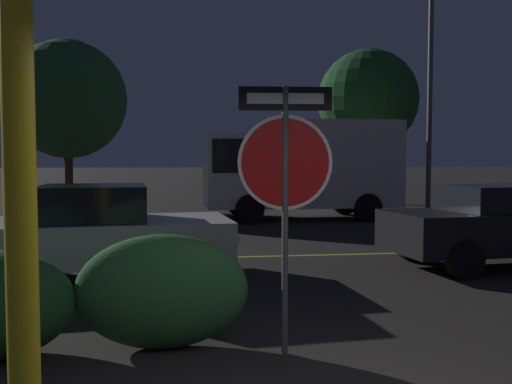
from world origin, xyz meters
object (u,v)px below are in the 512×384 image
(yellow_pole_left, at_px, (20,206))
(tree_0, at_px, (368,100))
(passing_car_2, at_px, (100,233))
(passing_car_3, at_px, (499,225))
(tree_1, at_px, (67,100))
(delivery_truck, at_px, (299,166))
(hedge_bush_2, at_px, (162,291))
(stop_sign, at_px, (285,165))
(street_lamp, at_px, (430,61))

(yellow_pole_left, height_order, tree_0, tree_0)
(passing_car_2, bearing_deg, passing_car_3, 86.28)
(tree_0, height_order, tree_1, tree_0)
(passing_car_3, distance_m, delivery_truck, 8.48)
(hedge_bush_2, distance_m, delivery_truck, 12.45)
(hedge_bush_2, xyz_separation_m, passing_car_2, (-1.03, 3.39, 0.16))
(stop_sign, height_order, street_lamp, street_lamp)
(yellow_pole_left, relative_size, passing_car_2, 0.79)
(stop_sign, bearing_deg, hedge_bush_2, 168.50)
(passing_car_3, height_order, street_lamp, street_lamp)
(yellow_pole_left, height_order, delivery_truck, yellow_pole_left)
(delivery_truck, xyz_separation_m, street_lamp, (4.23, -0.06, 3.30))
(passing_car_3, distance_m, tree_1, 17.01)
(stop_sign, distance_m, passing_car_3, 6.02)
(stop_sign, xyz_separation_m, passing_car_3, (4.48, 3.86, -1.08))
(street_lamp, xyz_separation_m, tree_0, (0.00, 5.96, -0.61))
(stop_sign, height_order, passing_car_2, stop_sign)
(passing_car_2, xyz_separation_m, delivery_truck, (4.91, 8.39, 0.94))
(yellow_pole_left, distance_m, tree_0, 22.35)
(stop_sign, relative_size, yellow_pole_left, 0.78)
(yellow_pole_left, bearing_deg, stop_sign, 53.99)
(passing_car_3, height_order, tree_0, tree_0)
(tree_0, bearing_deg, yellow_pole_left, -113.10)
(delivery_truck, bearing_deg, tree_0, -36.95)
(delivery_truck, height_order, street_lamp, street_lamp)
(tree_1, bearing_deg, delivery_truck, -34.18)
(delivery_truck, distance_m, street_lamp, 5.37)
(hedge_bush_2, height_order, passing_car_2, passing_car_2)
(hedge_bush_2, height_order, delivery_truck, delivery_truck)
(stop_sign, bearing_deg, passing_car_2, 125.03)
(delivery_truck, bearing_deg, street_lamp, -92.05)
(tree_1, bearing_deg, passing_car_3, -54.68)
(passing_car_2, bearing_deg, hedge_bush_2, 12.03)
(yellow_pole_left, xyz_separation_m, tree_1, (-3.41, 19.85, 2.50))
(hedge_bush_2, distance_m, passing_car_2, 3.55)
(passing_car_2, relative_size, delivery_truck, 0.69)
(passing_car_3, xyz_separation_m, delivery_truck, (-1.76, 8.24, 0.94))
(yellow_pole_left, bearing_deg, hedge_bush_2, 77.81)
(hedge_bush_2, bearing_deg, street_lamp, 55.31)
(yellow_pole_left, distance_m, passing_car_3, 8.88)
(stop_sign, height_order, hedge_bush_2, stop_sign)
(passing_car_3, bearing_deg, passing_car_2, -94.53)
(passing_car_2, distance_m, delivery_truck, 9.77)
(hedge_bush_2, xyz_separation_m, delivery_truck, (3.88, 11.77, 1.10))
(street_lamp, distance_m, tree_0, 5.99)
(street_lamp, relative_size, tree_0, 1.23)
(hedge_bush_2, bearing_deg, yellow_pole_left, -102.19)
(delivery_truck, xyz_separation_m, tree_0, (4.24, 5.90, 2.69))
(yellow_pole_left, distance_m, hedge_bush_2, 2.99)
(street_lamp, bearing_deg, yellow_pole_left, -121.06)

